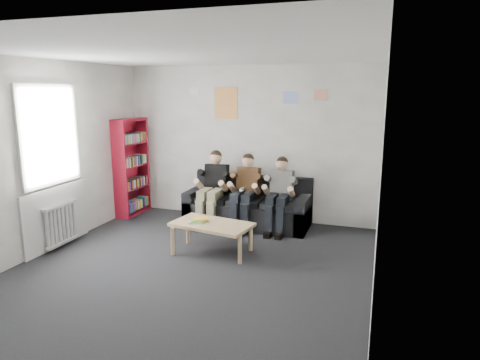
# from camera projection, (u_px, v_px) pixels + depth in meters

# --- Properties ---
(room_shell) EXTENTS (5.00, 5.00, 5.00)m
(room_shell) POSITION_uv_depth(u_px,v_px,m) (187.00, 168.00, 5.22)
(room_shell) COLOR black
(room_shell) RESTS_ON ground
(sofa) EXTENTS (2.09, 0.85, 0.81)m
(sofa) POSITION_uv_depth(u_px,v_px,m) (248.00, 208.00, 7.35)
(sofa) COLOR black
(sofa) RESTS_ON ground
(bookshelf) EXTENTS (0.27, 0.80, 1.77)m
(bookshelf) POSITION_uv_depth(u_px,v_px,m) (132.00, 167.00, 7.86)
(bookshelf) COLOR maroon
(bookshelf) RESTS_ON ground
(coffee_table) EXTENTS (1.11, 0.61, 0.44)m
(coffee_table) POSITION_uv_depth(u_px,v_px,m) (212.00, 227.00, 6.03)
(coffee_table) COLOR #D2B979
(coffee_table) RESTS_ON ground
(game_cases) EXTENTS (0.25, 0.22, 0.05)m
(game_cases) POSITION_uv_depth(u_px,v_px,m) (198.00, 220.00, 6.05)
(game_cases) COLOR silver
(game_cases) RESTS_ON coffee_table
(person_left) EXTENTS (0.39, 0.83, 1.27)m
(person_left) POSITION_uv_depth(u_px,v_px,m) (213.00, 189.00, 7.27)
(person_left) COLOR black
(person_left) RESTS_ON sofa
(person_middle) EXTENTS (0.37, 0.80, 1.24)m
(person_middle) POSITION_uv_depth(u_px,v_px,m) (245.00, 192.00, 7.10)
(person_middle) COLOR #4E311A
(person_middle) RESTS_ON sofa
(person_right) EXTENTS (0.36, 0.77, 1.22)m
(person_right) POSITION_uv_depth(u_px,v_px,m) (279.00, 195.00, 6.92)
(person_right) COLOR silver
(person_right) RESTS_ON sofa
(radiator) EXTENTS (0.10, 0.64, 0.60)m
(radiator) POSITION_uv_depth(u_px,v_px,m) (61.00, 224.00, 6.27)
(radiator) COLOR silver
(radiator) RESTS_ON ground
(window) EXTENTS (0.05, 1.30, 2.36)m
(window) POSITION_uv_depth(u_px,v_px,m) (53.00, 178.00, 6.16)
(window) COLOR white
(window) RESTS_ON room_shell
(poster_large) EXTENTS (0.42, 0.01, 0.55)m
(poster_large) POSITION_uv_depth(u_px,v_px,m) (226.00, 103.00, 7.50)
(poster_large) COLOR gold
(poster_large) RESTS_ON room_shell
(poster_blue) EXTENTS (0.25, 0.01, 0.20)m
(poster_blue) POSITION_uv_depth(u_px,v_px,m) (291.00, 98.00, 7.13)
(poster_blue) COLOR #4670EF
(poster_blue) RESTS_ON room_shell
(poster_pink) EXTENTS (0.22, 0.01, 0.18)m
(poster_pink) POSITION_uv_depth(u_px,v_px,m) (321.00, 95.00, 6.96)
(poster_pink) COLOR #DA449C
(poster_pink) RESTS_ON room_shell
(poster_sign) EXTENTS (0.20, 0.01, 0.14)m
(poster_sign) POSITION_uv_depth(u_px,v_px,m) (194.00, 91.00, 7.65)
(poster_sign) COLOR white
(poster_sign) RESTS_ON room_shell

